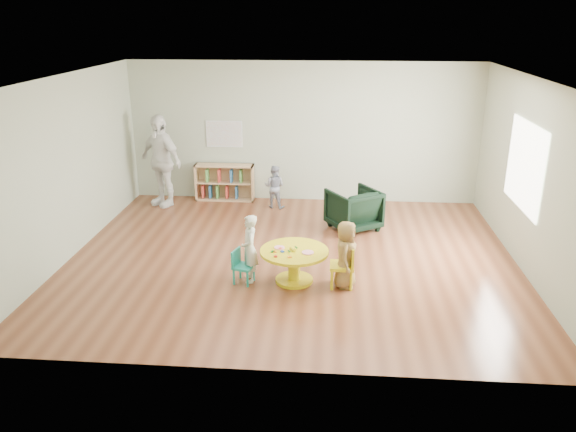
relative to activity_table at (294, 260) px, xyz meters
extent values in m
plane|color=brown|center=(-0.09, 0.82, -0.34)|extent=(7.00, 7.00, 0.00)
cube|color=white|center=(-0.09, 0.82, 2.41)|extent=(7.00, 6.00, 0.10)
cube|color=#9CA991|center=(-0.09, 3.82, 1.06)|extent=(7.00, 0.10, 2.80)
cube|color=#9CA991|center=(-0.09, -2.18, 1.06)|extent=(7.00, 0.10, 2.80)
cube|color=#9CA991|center=(-3.59, 0.82, 1.06)|extent=(0.10, 6.00, 2.80)
cube|color=#9CA991|center=(3.41, 0.82, 1.06)|extent=(0.10, 6.00, 2.80)
cube|color=white|center=(3.39, 1.12, 1.16)|extent=(0.02, 1.60, 1.30)
cylinder|color=gold|center=(0.00, 0.00, -0.12)|extent=(0.17, 0.17, 0.45)
cylinder|color=gold|center=(0.00, 0.00, -0.32)|extent=(0.54, 0.54, 0.04)
cylinder|color=gold|center=(0.00, 0.00, 0.13)|extent=(0.98, 0.98, 0.04)
cylinder|color=pink|center=(-0.22, 0.06, 0.16)|extent=(0.15, 0.15, 0.01)
cylinder|color=pink|center=(0.20, -0.09, 0.16)|extent=(0.17, 0.17, 0.01)
cylinder|color=gold|center=(-0.02, -0.02, 0.17)|extent=(0.10, 0.13, 0.04)
cylinder|color=#126825|center=(-0.07, -0.09, 0.17)|extent=(0.05, 0.05, 0.02)
cylinder|color=#126825|center=(0.02, 0.05, 0.17)|extent=(0.05, 0.05, 0.02)
cube|color=red|center=(-0.24, -0.25, 0.16)|extent=(0.05, 0.05, 0.02)
cube|color=orange|center=(-0.05, -0.26, 0.16)|extent=(0.06, 0.06, 0.02)
cube|color=#173CAF|center=(-0.16, -0.08, 0.16)|extent=(0.07, 0.07, 0.02)
cube|color=#126825|center=(-0.29, -0.10, 0.16)|extent=(0.06, 0.05, 0.02)
cube|color=red|center=(-0.20, 0.02, 0.16)|extent=(0.06, 0.07, 0.02)
cube|color=orange|center=(-0.27, -0.10, 0.16)|extent=(0.06, 0.06, 0.02)
cube|color=teal|center=(-0.72, -0.10, -0.09)|extent=(0.33, 0.33, 0.04)
cube|color=teal|center=(-0.83, -0.07, 0.05)|extent=(0.10, 0.27, 0.23)
cylinder|color=teal|center=(-0.79, 0.03, -0.22)|extent=(0.03, 0.03, 0.23)
cylinder|color=teal|center=(-0.85, -0.17, -0.22)|extent=(0.03, 0.03, 0.23)
cylinder|color=teal|center=(-0.59, -0.03, -0.22)|extent=(0.03, 0.03, 0.23)
cylinder|color=teal|center=(-0.65, -0.23, -0.22)|extent=(0.03, 0.03, 0.23)
cube|color=gold|center=(0.68, -0.09, -0.03)|extent=(0.34, 0.34, 0.04)
cube|color=gold|center=(0.82, -0.09, 0.14)|extent=(0.04, 0.34, 0.29)
cylinder|color=gold|center=(0.81, -0.23, -0.19)|extent=(0.04, 0.04, 0.29)
cylinder|color=gold|center=(0.81, 0.04, -0.19)|extent=(0.04, 0.04, 0.29)
cylinder|color=gold|center=(0.54, -0.22, -0.19)|extent=(0.04, 0.04, 0.29)
cylinder|color=gold|center=(0.55, 0.05, -0.19)|extent=(0.04, 0.04, 0.29)
cube|color=tan|center=(-2.28, 3.65, 0.04)|extent=(0.03, 0.30, 0.75)
cube|color=tan|center=(-1.11, 3.65, 0.04)|extent=(0.03, 0.30, 0.75)
cube|color=tan|center=(-1.69, 3.65, -0.32)|extent=(1.20, 0.30, 0.03)
cube|color=tan|center=(-1.69, 3.65, 0.40)|extent=(1.20, 0.30, 0.03)
cube|color=tan|center=(-1.69, 3.65, 0.04)|extent=(1.14, 0.28, 0.03)
cube|color=tan|center=(-1.69, 3.79, 0.04)|extent=(1.20, 0.02, 0.75)
cube|color=#CC3F36|center=(-2.14, 3.63, -0.16)|extent=(0.04, 0.18, 0.26)
cube|color=teal|center=(-1.99, 3.63, -0.16)|extent=(0.04, 0.18, 0.26)
cube|color=#5EAB4F|center=(-1.84, 3.63, -0.16)|extent=(0.04, 0.18, 0.26)
cube|color=#CC3F36|center=(-1.64, 3.63, -0.16)|extent=(0.04, 0.18, 0.26)
cube|color=teal|center=(-1.44, 3.63, -0.16)|extent=(0.04, 0.18, 0.26)
cube|color=#5EAB4F|center=(-2.04, 3.63, 0.19)|extent=(0.04, 0.18, 0.26)
cube|color=#CC3F36|center=(-1.79, 3.63, 0.19)|extent=(0.04, 0.18, 0.26)
cube|color=teal|center=(-1.54, 3.63, 0.19)|extent=(0.04, 0.18, 0.26)
cube|color=#5EAB4F|center=(-1.34, 3.63, 0.19)|extent=(0.04, 0.18, 0.26)
cube|color=silver|center=(-1.69, 3.81, 1.01)|extent=(0.74, 0.01, 0.54)
cube|color=#ED3236|center=(-1.69, 3.80, 1.01)|extent=(0.70, 0.00, 0.50)
imported|color=black|center=(0.91, 2.19, 0.03)|extent=(1.10, 1.11, 0.74)
imported|color=silver|center=(-0.64, -0.02, 0.16)|extent=(0.31, 0.41, 1.00)
imported|color=gold|center=(0.73, -0.10, 0.15)|extent=(0.36, 0.51, 0.98)
imported|color=#1C2846|center=(-0.62, 3.25, 0.09)|extent=(0.48, 0.41, 0.86)
imported|color=white|center=(-2.88, 3.24, 0.58)|extent=(1.14, 0.95, 1.83)
camera|label=1|loc=(0.50, -7.31, 3.33)|focal=35.00mm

